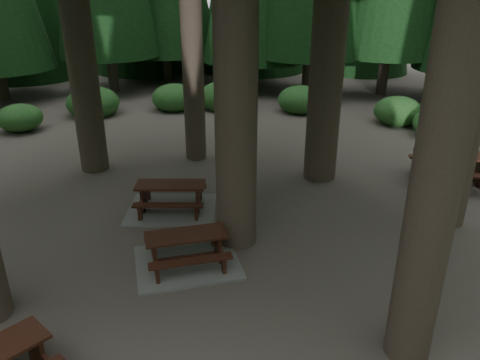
# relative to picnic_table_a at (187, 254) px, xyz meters

# --- Properties ---
(ground) EXTENTS (80.00, 80.00, 0.00)m
(ground) POSITION_rel_picnic_table_a_xyz_m (-0.03, 0.88, -0.22)
(ground) COLOR #4D443E
(ground) RESTS_ON ground
(picnic_table_a) EXTENTS (2.54, 2.37, 0.68)m
(picnic_table_a) POSITION_rel_picnic_table_a_xyz_m (0.00, 0.00, 0.00)
(picnic_table_a) COLOR gray
(picnic_table_a) RESTS_ON ground
(picnic_table_c) EXTENTS (2.40, 2.11, 0.71)m
(picnic_table_c) POSITION_rel_picnic_table_a_xyz_m (-1.07, 2.16, 0.01)
(picnic_table_c) COLOR gray
(picnic_table_c) RESTS_ON ground
(picnic_table_d) EXTENTS (2.05, 1.70, 0.84)m
(picnic_table_d) POSITION_rel_picnic_table_a_xyz_m (5.92, 5.32, 0.34)
(picnic_table_d) COLOR #341A0F
(picnic_table_d) RESTS_ON ground
(shrub_ring) EXTENTS (23.86, 24.64, 1.49)m
(shrub_ring) POSITION_rel_picnic_table_a_xyz_m (0.68, 1.63, 0.18)
(shrub_ring) COLOR #1D5526
(shrub_ring) RESTS_ON ground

